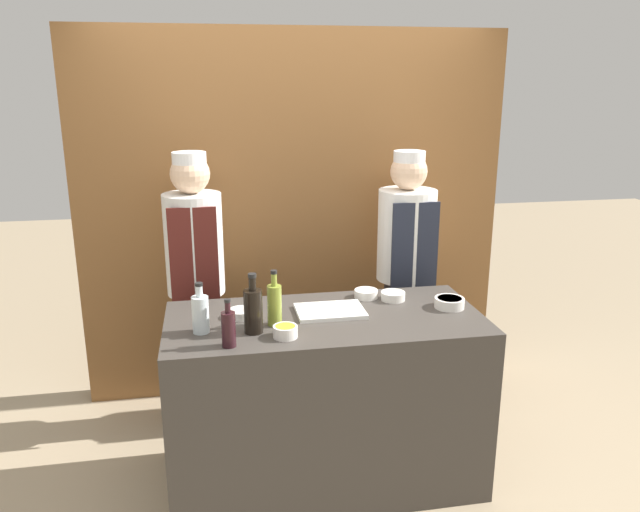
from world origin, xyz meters
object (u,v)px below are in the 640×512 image
object	(u,v)px
sauce_bowl_purple	(393,295)
sauce_bowl_orange	(241,313)
bottle_oil	(274,304)
bottle_clear	(200,313)
sauce_bowl_yellow	(285,331)
bottle_soy	(253,310)
bottle_wine	(229,328)
sauce_bowl_white	(366,293)
sauce_bowl_red	(449,302)
cutting_board	(330,311)
chef_right	(405,272)
chef_left	(196,280)

from	to	relation	value
sauce_bowl_purple	sauce_bowl_orange	bearing A→B (deg)	-172.28
bottle_oil	bottle_clear	bearing A→B (deg)	-175.10
sauce_bowl_yellow	bottle_soy	distance (m)	0.18
bottle_soy	bottle_oil	distance (m)	0.13
sauce_bowl_orange	bottle_oil	xyz separation A→B (m)	(0.16, -0.13, 0.09)
sauce_bowl_yellow	bottle_wine	xyz separation A→B (m)	(-0.26, -0.06, 0.06)
sauce_bowl_orange	bottle_oil	distance (m)	0.22
sauce_bowl_yellow	sauce_bowl_orange	bearing A→B (deg)	122.90
sauce_bowl_white	bottle_oil	distance (m)	0.62
sauce_bowl_white	bottle_oil	bearing A→B (deg)	-150.57
sauce_bowl_orange	bottle_soy	size ratio (longest dim) A/B	0.45
sauce_bowl_red	bottle_soy	world-z (taller)	bottle_soy
cutting_board	bottle_clear	xyz separation A→B (m)	(-0.65, -0.14, 0.09)
sauce_bowl_yellow	chef_right	distance (m)	1.29
sauce_bowl_yellow	sauce_bowl_purple	distance (m)	0.76
sauce_bowl_yellow	bottle_wine	bearing A→B (deg)	-167.81
sauce_bowl_white	bottle_soy	bearing A→B (deg)	-149.66
sauce_bowl_white	bottle_soy	size ratio (longest dim) A/B	0.44
sauce_bowl_white	sauce_bowl_orange	world-z (taller)	sauce_bowl_white
sauce_bowl_red	bottle_clear	bearing A→B (deg)	-175.28
bottle_oil	chef_right	world-z (taller)	chef_right
sauce_bowl_orange	bottle_wine	world-z (taller)	bottle_wine
bottle_wine	chef_right	bearing A→B (deg)	40.97
sauce_bowl_purple	bottle_wine	size ratio (longest dim) A/B	0.59
chef_right	sauce_bowl_red	bearing A→B (deg)	-88.54
sauce_bowl_white	chef_left	world-z (taller)	chef_left
chef_right	cutting_board	bearing A→B (deg)	-132.72
cutting_board	bottle_soy	xyz separation A→B (m)	(-0.41, -0.19, 0.10)
sauce_bowl_yellow	bottle_clear	xyz separation A→B (m)	(-0.39, 0.13, 0.07)
bottle_clear	chef_right	xyz separation A→B (m)	(1.27, 0.81, -0.12)
bottle_clear	bottle_wine	distance (m)	0.22
sauce_bowl_purple	sauce_bowl_orange	world-z (taller)	sauce_bowl_purple
bottle_oil	chef_right	xyz separation A→B (m)	(0.91, 0.78, -0.13)
sauce_bowl_purple	sauce_bowl_red	xyz separation A→B (m)	(0.26, -0.17, 0.00)
sauce_bowl_yellow	bottle_soy	xyz separation A→B (m)	(-0.14, 0.08, 0.08)
sauce_bowl_red	bottle_clear	world-z (taller)	bottle_clear
bottle_soy	bottle_oil	bearing A→B (deg)	34.58
cutting_board	bottle_soy	world-z (taller)	bottle_soy
sauce_bowl_orange	bottle_clear	world-z (taller)	bottle_clear
sauce_bowl_purple	chef_right	xyz separation A→B (m)	(0.24, 0.53, -0.04)
chef_right	sauce_bowl_orange	bearing A→B (deg)	-148.79
bottle_clear	sauce_bowl_orange	bearing A→B (deg)	38.81
sauce_bowl_white	bottle_wine	world-z (taller)	bottle_wine
bottle_clear	chef_right	size ratio (longest dim) A/B	0.15
bottle_clear	chef_left	size ratio (longest dim) A/B	0.15
sauce_bowl_purple	bottle_clear	distance (m)	1.07
bottle_wine	sauce_bowl_purple	bearing A→B (deg)	26.89
chef_left	sauce_bowl_orange	bearing A→B (deg)	-70.13
sauce_bowl_yellow	chef_left	world-z (taller)	chef_left
sauce_bowl_purple	sauce_bowl_yellow	bearing A→B (deg)	-147.95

